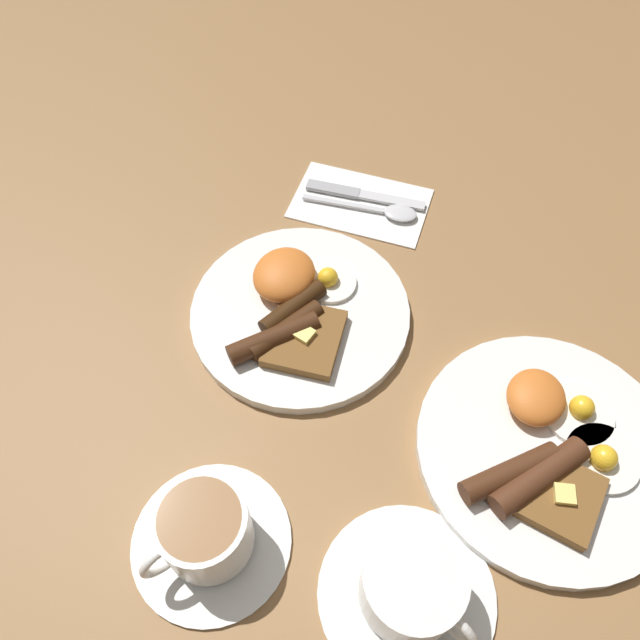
{
  "coord_description": "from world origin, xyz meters",
  "views": [
    {
      "loc": [
        0.39,
        0.19,
        0.63
      ],
      "look_at": [
        0.01,
        0.03,
        0.03
      ],
      "focal_mm": 35.0,
      "sensor_mm": 36.0,
      "label": 1
    }
  ],
  "objects_px": {
    "knife": "(358,194)",
    "spoon": "(388,211)",
    "teacup_far": "(411,589)",
    "breakfast_plate_far": "(548,449)",
    "teacup_near": "(206,533)",
    "breakfast_plate_near": "(297,310)"
  },
  "relations": [
    {
      "from": "knife",
      "to": "spoon",
      "type": "distance_m",
      "value": 0.05
    },
    {
      "from": "teacup_far",
      "to": "knife",
      "type": "relative_size",
      "value": 0.99
    },
    {
      "from": "breakfast_plate_far",
      "to": "teacup_near",
      "type": "relative_size",
      "value": 1.77
    },
    {
      "from": "teacup_near",
      "to": "teacup_far",
      "type": "height_order",
      "value": "teacup_near"
    },
    {
      "from": "teacup_near",
      "to": "knife",
      "type": "distance_m",
      "value": 0.5
    },
    {
      "from": "teacup_near",
      "to": "teacup_far",
      "type": "distance_m",
      "value": 0.19
    },
    {
      "from": "teacup_far",
      "to": "breakfast_plate_far",
      "type": "bearing_deg",
      "value": 154.54
    },
    {
      "from": "breakfast_plate_near",
      "to": "breakfast_plate_far",
      "type": "height_order",
      "value": "breakfast_plate_near"
    },
    {
      "from": "teacup_far",
      "to": "spoon",
      "type": "bearing_deg",
      "value": -158.43
    },
    {
      "from": "teacup_near",
      "to": "breakfast_plate_near",
      "type": "bearing_deg",
      "value": -173.56
    },
    {
      "from": "breakfast_plate_near",
      "to": "spoon",
      "type": "relative_size",
      "value": 1.65
    },
    {
      "from": "breakfast_plate_near",
      "to": "breakfast_plate_far",
      "type": "distance_m",
      "value": 0.32
    },
    {
      "from": "knife",
      "to": "teacup_near",
      "type": "bearing_deg",
      "value": -93.72
    },
    {
      "from": "teacup_near",
      "to": "spoon",
      "type": "xyz_separation_m",
      "value": [
        -0.48,
        0.01,
        -0.03
      ]
    },
    {
      "from": "breakfast_plate_near",
      "to": "teacup_near",
      "type": "distance_m",
      "value": 0.28
    },
    {
      "from": "spoon",
      "to": "knife",
      "type": "bearing_deg",
      "value": 152.56
    },
    {
      "from": "teacup_far",
      "to": "breakfast_plate_near",
      "type": "bearing_deg",
      "value": -138.22
    },
    {
      "from": "teacup_far",
      "to": "teacup_near",
      "type": "bearing_deg",
      "value": -81.53
    },
    {
      "from": "teacup_near",
      "to": "teacup_far",
      "type": "xyz_separation_m",
      "value": [
        -0.03,
        0.19,
        -0.0
      ]
    },
    {
      "from": "breakfast_plate_far",
      "to": "teacup_far",
      "type": "distance_m",
      "value": 0.21
    },
    {
      "from": "breakfast_plate_far",
      "to": "knife",
      "type": "distance_m",
      "value": 0.42
    },
    {
      "from": "breakfast_plate_near",
      "to": "teacup_near",
      "type": "relative_size",
      "value": 1.69
    }
  ]
}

